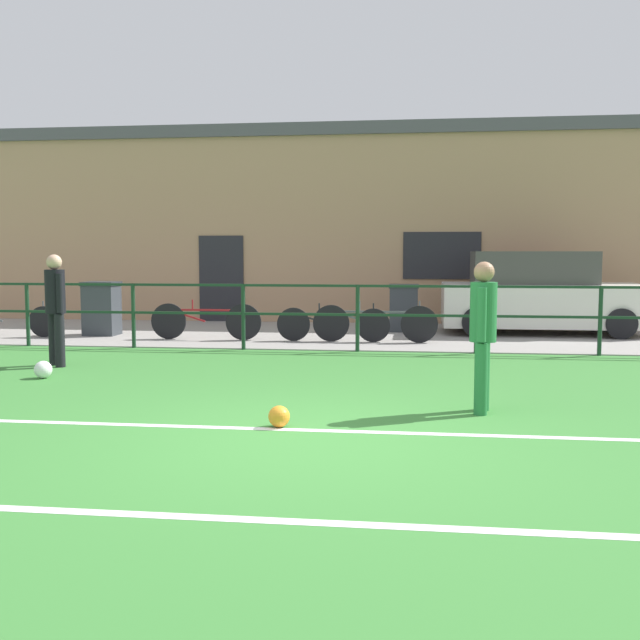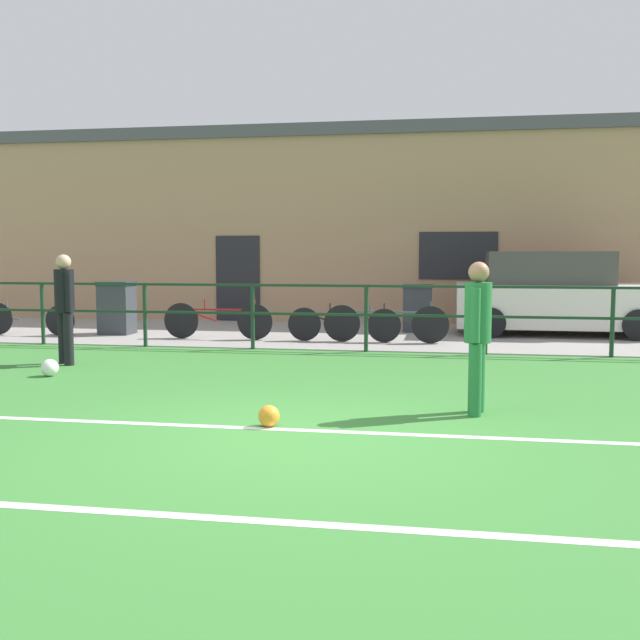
{
  "view_description": "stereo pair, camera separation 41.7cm",
  "coord_description": "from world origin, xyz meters",
  "px_view_note": "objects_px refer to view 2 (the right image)",
  "views": [
    {
      "loc": [
        0.94,
        -6.59,
        1.7
      ],
      "look_at": [
        -0.23,
        2.67,
        0.84
      ],
      "focal_mm": 41.54,
      "sensor_mm": 36.0,
      "label": 1
    },
    {
      "loc": [
        1.36,
        -6.53,
        1.7
      ],
      "look_at": [
        -0.23,
        2.67,
        0.84
      ],
      "focal_mm": 41.54,
      "sensor_mm": 36.0,
      "label": 2
    }
  ],
  "objects_px": {
    "bicycle_parked_3": "(218,321)",
    "trash_bin_1": "(417,308)",
    "soccer_ball_match": "(50,368)",
    "bicycle_parked_4": "(21,319)",
    "bicycle_parked_2": "(385,323)",
    "player_striker": "(478,328)",
    "bicycle_parked_1": "(344,324)",
    "player_goalkeeper": "(65,302)",
    "parked_car_red": "(555,296)",
    "soccer_ball_spare": "(269,416)",
    "trash_bin_0": "(117,307)"
  },
  "relations": [
    {
      "from": "soccer_ball_match",
      "to": "parked_car_red",
      "type": "relative_size",
      "value": 0.06
    },
    {
      "from": "bicycle_parked_1",
      "to": "trash_bin_1",
      "type": "xyz_separation_m",
      "value": [
        1.3,
        2.0,
        0.17
      ]
    },
    {
      "from": "bicycle_parked_3",
      "to": "bicycle_parked_4",
      "type": "bearing_deg",
      "value": -180.0
    },
    {
      "from": "soccer_ball_match",
      "to": "parked_car_red",
      "type": "distance_m",
      "value": 9.89
    },
    {
      "from": "soccer_ball_spare",
      "to": "parked_car_red",
      "type": "height_order",
      "value": "parked_car_red"
    },
    {
      "from": "bicycle_parked_4",
      "to": "player_goalkeeper",
      "type": "bearing_deg",
      "value": -49.96
    },
    {
      "from": "player_goalkeeper",
      "to": "parked_car_red",
      "type": "bearing_deg",
      "value": -103.73
    },
    {
      "from": "trash_bin_1",
      "to": "trash_bin_0",
      "type": "bearing_deg",
      "value": -166.23
    },
    {
      "from": "player_striker",
      "to": "bicycle_parked_2",
      "type": "xyz_separation_m",
      "value": [
        -1.45,
        5.89,
        -0.53
      ]
    },
    {
      "from": "soccer_ball_match",
      "to": "soccer_ball_spare",
      "type": "xyz_separation_m",
      "value": [
        3.67,
        -2.36,
        -0.01
      ]
    },
    {
      "from": "parked_car_red",
      "to": "bicycle_parked_4",
      "type": "bearing_deg",
      "value": -169.83
    },
    {
      "from": "player_striker",
      "to": "bicycle_parked_1",
      "type": "height_order",
      "value": "player_striker"
    },
    {
      "from": "soccer_ball_spare",
      "to": "bicycle_parked_3",
      "type": "xyz_separation_m",
      "value": [
        -2.68,
        6.82,
        0.27
      ]
    },
    {
      "from": "player_striker",
      "to": "parked_car_red",
      "type": "bearing_deg",
      "value": 177.39
    },
    {
      "from": "bicycle_parked_1",
      "to": "bicycle_parked_4",
      "type": "height_order",
      "value": "bicycle_parked_1"
    },
    {
      "from": "trash_bin_1",
      "to": "bicycle_parked_1",
      "type": "bearing_deg",
      "value": -123.05
    },
    {
      "from": "trash_bin_1",
      "to": "soccer_ball_spare",
      "type": "bearing_deg",
      "value": -97.01
    },
    {
      "from": "parked_car_red",
      "to": "trash_bin_0",
      "type": "distance_m",
      "value": 8.97
    },
    {
      "from": "bicycle_parked_3",
      "to": "bicycle_parked_4",
      "type": "height_order",
      "value": "bicycle_parked_3"
    },
    {
      "from": "soccer_ball_match",
      "to": "bicycle_parked_3",
      "type": "bearing_deg",
      "value": 77.5
    },
    {
      "from": "player_striker",
      "to": "parked_car_red",
      "type": "height_order",
      "value": "parked_car_red"
    },
    {
      "from": "trash_bin_0",
      "to": "trash_bin_1",
      "type": "xyz_separation_m",
      "value": [
        6.08,
        1.49,
        -0.04
      ]
    },
    {
      "from": "player_striker",
      "to": "bicycle_parked_4",
      "type": "bearing_deg",
      "value": -112.9
    },
    {
      "from": "soccer_ball_match",
      "to": "bicycle_parked_1",
      "type": "height_order",
      "value": "bicycle_parked_1"
    },
    {
      "from": "soccer_ball_spare",
      "to": "bicycle_parked_4",
      "type": "distance_m",
      "value": 9.67
    },
    {
      "from": "parked_car_red",
      "to": "soccer_ball_match",
      "type": "bearing_deg",
      "value": -139.75
    },
    {
      "from": "soccer_ball_spare",
      "to": "bicycle_parked_1",
      "type": "distance_m",
      "value": 6.82
    },
    {
      "from": "player_goalkeeper",
      "to": "bicycle_parked_2",
      "type": "bearing_deg",
      "value": -101.19
    },
    {
      "from": "bicycle_parked_3",
      "to": "trash_bin_1",
      "type": "xyz_separation_m",
      "value": [
        3.77,
        2.0,
        0.15
      ]
    },
    {
      "from": "player_striker",
      "to": "bicycle_parked_3",
      "type": "relative_size",
      "value": 0.74
    },
    {
      "from": "bicycle_parked_3",
      "to": "parked_car_red",
      "type": "bearing_deg",
      "value": 16.37
    },
    {
      "from": "trash_bin_1",
      "to": "bicycle_parked_2",
      "type": "bearing_deg",
      "value": -104.41
    },
    {
      "from": "trash_bin_1",
      "to": "player_goalkeeper",
      "type": "bearing_deg",
      "value": -133.3
    },
    {
      "from": "bicycle_parked_2",
      "to": "bicycle_parked_4",
      "type": "height_order",
      "value": "bicycle_parked_2"
    },
    {
      "from": "soccer_ball_spare",
      "to": "trash_bin_0",
      "type": "distance_m",
      "value": 8.88
    },
    {
      "from": "parked_car_red",
      "to": "bicycle_parked_2",
      "type": "bearing_deg",
      "value": -149.7
    },
    {
      "from": "player_goalkeeper",
      "to": "bicycle_parked_3",
      "type": "distance_m",
      "value": 3.69
    },
    {
      "from": "soccer_ball_match",
      "to": "bicycle_parked_4",
      "type": "xyz_separation_m",
      "value": [
        -3.19,
        4.45,
        0.22
      ]
    },
    {
      "from": "player_striker",
      "to": "bicycle_parked_1",
      "type": "xyz_separation_m",
      "value": [
        -2.23,
        5.89,
        -0.56
      ]
    },
    {
      "from": "player_striker",
      "to": "bicycle_parked_4",
      "type": "xyz_separation_m",
      "value": [
        -8.87,
        5.89,
        -0.57
      ]
    },
    {
      "from": "parked_car_red",
      "to": "bicycle_parked_3",
      "type": "bearing_deg",
      "value": -163.63
    },
    {
      "from": "soccer_ball_spare",
      "to": "player_striker",
      "type": "bearing_deg",
      "value": 24.69
    },
    {
      "from": "soccer_ball_match",
      "to": "soccer_ball_spare",
      "type": "relative_size",
      "value": 1.12
    },
    {
      "from": "bicycle_parked_2",
      "to": "bicycle_parked_3",
      "type": "height_order",
      "value": "bicycle_parked_3"
    },
    {
      "from": "player_striker",
      "to": "trash_bin_0",
      "type": "relative_size",
      "value": 1.48
    },
    {
      "from": "bicycle_parked_1",
      "to": "trash_bin_0",
      "type": "bearing_deg",
      "value": 173.97
    },
    {
      "from": "soccer_ball_spare",
      "to": "bicycle_parked_1",
      "type": "xyz_separation_m",
      "value": [
        -0.22,
        6.82,
        0.25
      ]
    },
    {
      "from": "player_goalkeeper",
      "to": "soccer_ball_match",
      "type": "xyz_separation_m",
      "value": [
        0.33,
        -1.05,
        -0.83
      ]
    },
    {
      "from": "soccer_ball_match",
      "to": "bicycle_parked_2",
      "type": "xyz_separation_m",
      "value": [
        4.24,
        4.45,
        0.26
      ]
    },
    {
      "from": "player_goalkeeper",
      "to": "bicycle_parked_3",
      "type": "relative_size",
      "value": 0.77
    }
  ]
}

